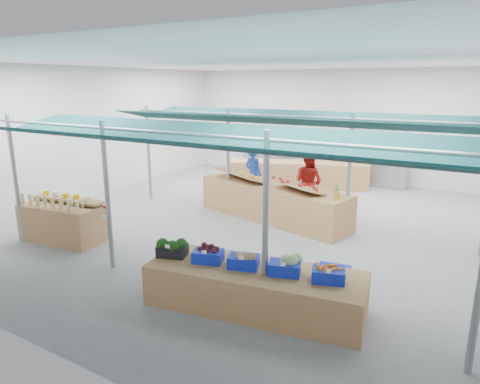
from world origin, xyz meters
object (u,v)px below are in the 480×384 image
Objects in this scene: vendor_right at (308,182)px; fruit_counter at (272,202)px; bottle_shelf at (63,221)px; veg_counter at (255,288)px; crate_stack at (333,285)px; vendor_left at (253,175)px.

fruit_counter is at bearing 75.15° from vendor_right.
vendor_right is (4.20, 5.09, 0.44)m from bottle_shelf.
veg_counter is 0.79× the size of fruit_counter.
bottle_shelf reaches higher than veg_counter.
bottle_shelf is 6.56m from crate_stack.
vendor_left is 1.00× the size of vendor_right.
vendor_left reaches higher than crate_stack.
vendor_left reaches higher than veg_counter.
fruit_counter is 7.02× the size of crate_stack.
vendor_right is at bearing -166.24° from vendor_left.
fruit_counter is 2.50× the size of vendor_left.
crate_stack is at bearing 130.09° from vendor_right.
vendor_right reaches higher than veg_counter.
vendor_left is (-4.15, 4.75, 0.59)m from crate_stack.
bottle_shelf is 5.50m from veg_counter.
vendor_left is at bearing 131.15° from crate_stack.
fruit_counter is at bearing 151.25° from vendor_left.
vendor_left reaches higher than fruit_counter.
vendor_right is (0.60, 1.10, 0.42)m from fruit_counter.
veg_counter is at bearing 132.63° from vendor_left.
vendor_right is (-1.28, 5.59, 0.56)m from veg_counter.
crate_stack is at bearing -3.38° from bottle_shelf.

